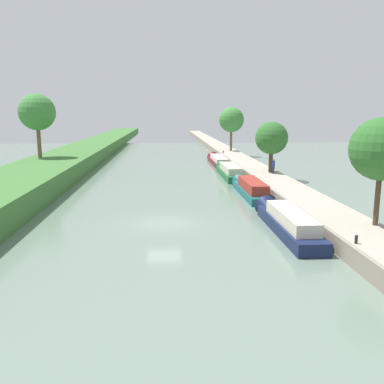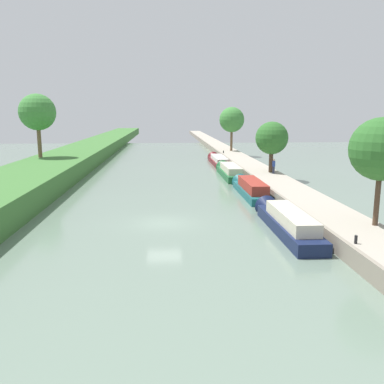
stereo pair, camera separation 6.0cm
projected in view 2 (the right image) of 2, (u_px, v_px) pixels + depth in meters
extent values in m
plane|color=slate|center=(164.00, 223.00, 29.34)|extent=(160.00, 160.00, 0.00)
cube|color=#A89E8E|center=(322.00, 214.00, 29.99)|extent=(3.70, 260.00, 1.02)
cube|color=gray|center=(296.00, 214.00, 29.86)|extent=(0.25, 260.00, 1.07)
cube|color=#141E42|center=(288.00, 227.00, 26.82)|extent=(1.91, 9.79, 0.80)
cube|color=beige|center=(291.00, 217.00, 26.19)|extent=(1.57, 6.85, 0.79)
cone|color=#141E42|center=(268.00, 208.00, 32.18)|extent=(1.81, 1.15, 1.81)
cube|color=#195B60|center=(251.00, 192.00, 38.94)|extent=(1.94, 9.55, 0.67)
cube|color=maroon|center=(253.00, 185.00, 38.32)|extent=(1.59, 6.68, 0.90)
cone|color=#195B60|center=(241.00, 183.00, 44.18)|extent=(1.84, 1.16, 1.84)
cube|color=#1E6033|center=(230.00, 174.00, 50.39)|extent=(2.04, 10.38, 0.76)
cube|color=beige|center=(231.00, 168.00, 49.74)|extent=(1.68, 7.26, 0.78)
cone|color=#1E6033|center=(224.00, 168.00, 56.08)|extent=(1.94, 1.23, 1.94)
cube|color=maroon|center=(219.00, 162.00, 62.80)|extent=(2.03, 12.31, 0.65)
cube|color=silver|center=(219.00, 159.00, 62.08)|extent=(1.66, 8.62, 0.64)
cone|color=maroon|center=(214.00, 158.00, 69.43)|extent=(1.93, 1.22, 1.93)
cylinder|color=#4C3828|center=(377.00, 196.00, 24.65)|extent=(0.32, 0.32, 3.61)
sphere|color=#2D6628|center=(382.00, 149.00, 24.11)|extent=(3.76, 3.76, 3.76)
cylinder|color=#4C3828|center=(271.00, 160.00, 47.25)|extent=(0.48, 0.48, 2.91)
sphere|color=#2D6628|center=(272.00, 138.00, 46.78)|extent=(3.74, 3.74, 3.74)
cylinder|color=brown|center=(231.00, 139.00, 73.80)|extent=(0.43, 0.43, 4.35)
sphere|color=#3D7F38|center=(232.00, 120.00, 73.15)|extent=(4.47, 4.47, 4.47)
cylinder|color=brown|center=(39.00, 140.00, 52.31)|extent=(0.50, 0.50, 4.49)
sphere|color=#3D7F38|center=(37.00, 112.00, 51.65)|extent=(4.59, 4.59, 4.59)
cylinder|color=#282D42|center=(274.00, 170.00, 46.18)|extent=(0.26, 0.26, 0.82)
cylinder|color=#28428E|center=(274.00, 164.00, 46.05)|extent=(0.34, 0.34, 0.62)
sphere|color=tan|center=(274.00, 160.00, 45.97)|extent=(0.22, 0.22, 0.22)
cylinder|color=black|center=(356.00, 240.00, 21.41)|extent=(0.16, 0.16, 0.45)
cylinder|color=black|center=(223.00, 152.00, 69.74)|extent=(0.16, 0.16, 0.45)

